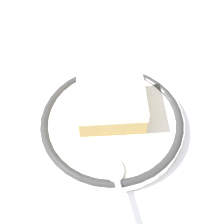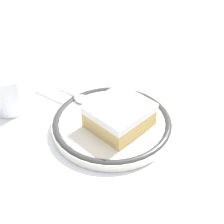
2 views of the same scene
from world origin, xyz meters
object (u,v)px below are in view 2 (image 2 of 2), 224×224
Objects in this scene: plate at (112,123)px; cake_slice at (119,115)px; cup at (8,94)px; napkin at (185,81)px; spoon at (72,95)px.

cake_slice is (-0.01, 0.01, 0.03)m from plate.
cup is at bearing -34.05° from plate.
napkin is at bearing -148.88° from cake_slice.
plate is at bearing 26.69° from napkin.
plate is at bearing 145.95° from cup.
napkin is (-0.20, -0.10, -0.01)m from plate.
plate is 2.93× the size of cup.
spoon is at bearing -60.89° from plate.
napkin is (-0.37, 0.02, -0.03)m from cup.
plate is 0.11m from spoon.
cake_slice reaches higher than napkin.
napkin is at bearing -178.68° from spoon.
plate reaches higher than napkin.
spoon is 0.25m from napkin.
cup is (0.18, -0.13, -0.01)m from cake_slice.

